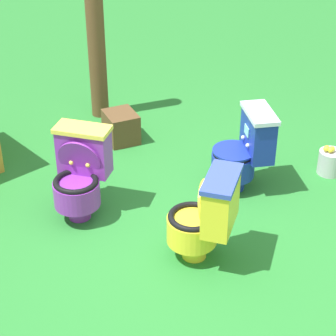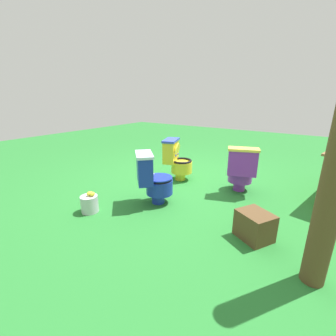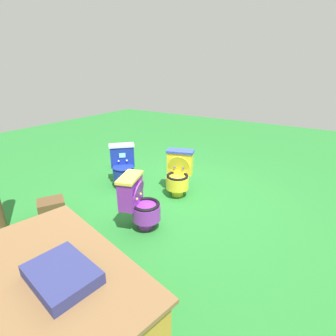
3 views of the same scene
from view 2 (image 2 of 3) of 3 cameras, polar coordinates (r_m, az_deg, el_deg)
name	(u,v)px [view 2 (image 2 of 3)]	position (r m, az deg, el deg)	size (l,w,h in m)	color
ground	(184,183)	(3.96, 3.93, -3.77)	(14.00, 14.00, 0.00)	#26752D
toilet_blue	(153,178)	(3.11, -3.83, -2.58)	(0.63, 0.63, 0.73)	#192D9E
toilet_purple	(241,169)	(3.65, 17.90, -0.28)	(0.60, 0.54, 0.73)	purple
toilet_yellow	(177,159)	(4.02, 2.19, 2.21)	(0.54, 0.59, 0.73)	yellow
wooden_post	(334,182)	(1.99, 36.34, -2.78)	(0.18, 0.18, 1.73)	brown
small_crate	(255,226)	(2.61, 20.92, -13.38)	(0.34, 0.29, 0.30)	brown
lemon_bucket	(90,203)	(3.14, -19.11, -8.40)	(0.22, 0.22, 0.28)	#B7B7BF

